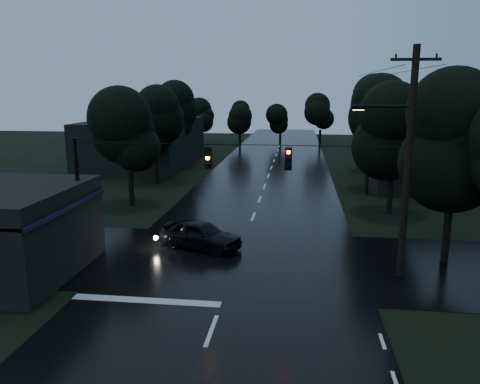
# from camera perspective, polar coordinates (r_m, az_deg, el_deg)

# --- Properties ---
(main_road) EXTENTS (12.00, 120.00, 0.02)m
(main_road) POSITION_cam_1_polar(r_m,az_deg,el_deg) (40.49, 3.01, 0.67)
(main_road) COLOR black
(main_road) RESTS_ON ground
(cross_street) EXTENTS (60.00, 9.00, 0.02)m
(cross_street) POSITION_cam_1_polar(r_m,az_deg,el_deg) (23.22, -0.30, -8.28)
(cross_street) COLOR black
(cross_street) RESTS_ON ground
(building_far_right) EXTENTS (10.00, 14.00, 4.40)m
(building_far_right) POSITION_cam_1_polar(r_m,az_deg,el_deg) (45.36, 21.41, 3.91)
(building_far_right) COLOR black
(building_far_right) RESTS_ON ground
(building_far_left) EXTENTS (10.00, 16.00, 5.00)m
(building_far_left) POSITION_cam_1_polar(r_m,az_deg,el_deg) (52.64, -11.59, 5.90)
(building_far_left) COLOR black
(building_far_left) RESTS_ON ground
(utility_pole_main) EXTENTS (3.50, 0.30, 10.00)m
(utility_pole_main) POSITION_cam_1_polar(r_m,az_deg,el_deg) (21.26, 19.58, 3.73)
(utility_pole_main) COLOR black
(utility_pole_main) RESTS_ON ground
(utility_pole_far) EXTENTS (2.00, 0.30, 7.50)m
(utility_pole_far) POSITION_cam_1_polar(r_m,az_deg,el_deg) (38.19, 15.43, 5.43)
(utility_pole_far) COLOR black
(utility_pole_far) RESTS_ON ground
(anchor_pole_left) EXTENTS (0.18, 0.18, 6.00)m
(anchor_pole_left) POSITION_cam_1_polar(r_m,az_deg,el_deg) (23.58, -19.03, -1.03)
(anchor_pole_left) COLOR black
(anchor_pole_left) RESTS_ON ground
(span_signals) EXTENTS (15.00, 0.37, 1.12)m
(span_signals) POSITION_cam_1_polar(r_m,az_deg,el_deg) (20.87, 0.84, 4.26)
(span_signals) COLOR black
(span_signals) RESTS_ON ground
(tree_corner_near) EXTENTS (4.48, 4.48, 9.44)m
(tree_corner_near) POSITION_cam_1_polar(r_m,az_deg,el_deg) (23.76, 24.83, 5.93)
(tree_corner_near) COLOR black
(tree_corner_near) RESTS_ON ground
(tree_left_a) EXTENTS (3.92, 3.92, 8.26)m
(tree_left_a) POSITION_cam_1_polar(r_m,az_deg,el_deg) (33.82, -13.44, 7.03)
(tree_left_a) COLOR black
(tree_left_a) RESTS_ON ground
(tree_left_b) EXTENTS (4.20, 4.20, 8.85)m
(tree_left_b) POSITION_cam_1_polar(r_m,az_deg,el_deg) (41.54, -10.38, 8.61)
(tree_left_b) COLOR black
(tree_left_b) RESTS_ON ground
(tree_left_c) EXTENTS (4.48, 4.48, 9.44)m
(tree_left_c) POSITION_cam_1_polar(r_m,az_deg,el_deg) (51.28, -7.67, 9.79)
(tree_left_c) COLOR black
(tree_left_c) RESTS_ON ground
(tree_right_a) EXTENTS (4.20, 4.20, 8.85)m
(tree_right_a) POSITION_cam_1_polar(r_m,az_deg,el_deg) (32.25, 18.32, 7.17)
(tree_right_a) COLOR black
(tree_right_a) RESTS_ON ground
(tree_right_b) EXTENTS (4.48, 4.48, 9.44)m
(tree_right_b) POSITION_cam_1_polar(r_m,az_deg,el_deg) (40.18, 17.06, 8.69)
(tree_right_b) COLOR black
(tree_right_b) RESTS_ON ground
(tree_right_c) EXTENTS (4.76, 4.76, 10.03)m
(tree_right_c) POSITION_cam_1_polar(r_m,az_deg,el_deg) (50.13, 15.86, 9.81)
(tree_right_c) COLOR black
(tree_right_c) RESTS_ON ground
(car) EXTENTS (4.78, 3.15, 1.51)m
(car) POSITION_cam_1_polar(r_m,az_deg,el_deg) (24.72, -4.86, -5.18)
(car) COLOR black
(car) RESTS_ON ground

